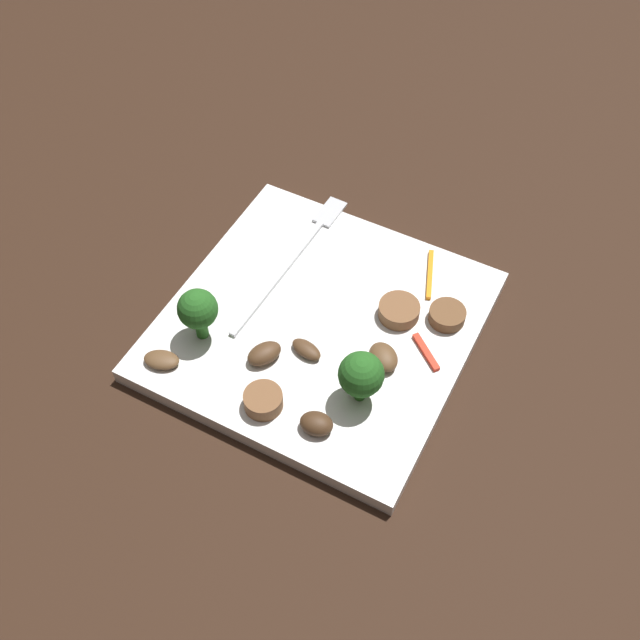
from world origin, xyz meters
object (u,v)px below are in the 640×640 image
mushroom_4 (383,357)px  fork (298,253)px  broccoli_floret_0 (361,375)px  mushroom_5 (161,360)px  pepper_strip_0 (430,274)px  broccoli_floret_1 (198,310)px  sausage_slice_0 (267,402)px  mushroom_0 (316,424)px  pepper_strip_1 (426,352)px  mushroom_3 (264,354)px  mushroom_2 (306,349)px  sausage_slice_1 (399,311)px  sausage_slice_2 (447,315)px  plate (320,325)px

mushroom_4 → fork: bearing=59.1°
broccoli_floret_0 → mushroom_5: broccoli_floret_0 is taller
mushroom_5 → pepper_strip_0: (0.18, -0.15, -0.00)m
mushroom_5 → broccoli_floret_1: bearing=-18.9°
broccoli_floret_1 → sausage_slice_0: 0.09m
mushroom_0 → pepper_strip_0: 0.18m
pepper_strip_1 → mushroom_3: bearing=119.9°
mushroom_2 → mushroom_5: size_ratio=0.95×
sausage_slice_1 → mushroom_2: bearing=144.3°
mushroom_0 → mushroom_4: size_ratio=0.90×
sausage_slice_0 → mushroom_0: same height
broccoli_floret_0 → pepper_strip_1: bearing=-25.5°
mushroom_5 → pepper_strip_0: mushroom_5 is taller
sausage_slice_2 → mushroom_5: size_ratio=1.06×
sausage_slice_2 → mushroom_2: 0.12m
mushroom_0 → mushroom_5: mushroom_0 is taller
sausage_slice_1 → mushroom_3: mushroom_3 is taller
mushroom_3 → broccoli_floret_1: bearing=93.2°
mushroom_3 → pepper_strip_0: size_ratio=0.54×
sausage_slice_0 → fork: bearing=20.5°
mushroom_2 → mushroom_3: mushroom_3 is taller
mushroom_2 → broccoli_floret_1: bearing=105.8°
pepper_strip_0 → mushroom_2: bearing=155.1°
mushroom_0 → plate: bearing=26.3°
mushroom_0 → sausage_slice_0: bearing=91.6°
broccoli_floret_0 → mushroom_0: size_ratio=1.93×
sausage_slice_2 → sausage_slice_0: bearing=147.9°
plate → broccoli_floret_0: size_ratio=4.95×
broccoli_floret_0 → pepper_strip_1: size_ratio=1.32×
mushroom_2 → mushroom_4: mushroom_4 is taller
mushroom_4 → broccoli_floret_0: bearing=176.7°
broccoli_floret_1 → sausage_slice_2: size_ratio=1.65×
pepper_strip_0 → mushroom_4: bearing=-179.0°
plate → mushroom_5: (-0.10, 0.09, 0.01)m
mushroom_5 → pepper_strip_0: size_ratio=0.53×
pepper_strip_1 → sausage_slice_2: bearing=-2.4°
fork → broccoli_floret_0: bearing=-131.4°
broccoli_floret_1 → mushroom_2: broccoli_floret_1 is taller
sausage_slice_0 → mushroom_5: bearing=92.5°
sausage_slice_2 → mushroom_4: mushroom_4 is taller
mushroom_0 → pepper_strip_1: mushroom_0 is taller
broccoli_floret_1 → sausage_slice_1: broccoli_floret_1 is taller
plate → mushroom_2: (-0.03, -0.01, 0.01)m
pepper_strip_0 → broccoli_floret_1: bearing=136.0°
mushroom_2 → pepper_strip_0: 0.13m
mushroom_5 → fork: bearing=-14.4°
plate → mushroom_4: 0.07m
plate → broccoli_floret_0: bearing=-129.9°
mushroom_0 → mushroom_4: (0.08, -0.02, -0.00)m
broccoli_floret_1 → mushroom_0: bearing=-105.2°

